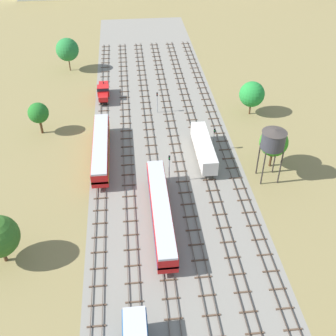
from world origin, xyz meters
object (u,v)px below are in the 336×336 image
(freight_boxcar_centre_right_mid, at_px, (204,147))
(signal_post_mid, at_px, (214,136))
(shunter_loco_far_left_far, at_px, (103,91))
(water_tower, at_px, (273,139))
(diesel_railcar_far_left_midfar, at_px, (101,148))
(signal_post_nearest, at_px, (157,100))
(signal_post_near, at_px, (169,165))
(passenger_coach_centre_left_near, at_px, (161,210))

(freight_boxcar_centre_right_mid, xyz_separation_m, signal_post_mid, (2.39, 2.48, 0.79))
(shunter_loco_far_left_far, height_order, water_tower, water_tower)
(diesel_railcar_far_left_midfar, xyz_separation_m, signal_post_nearest, (12.00, 16.65, 0.66))
(shunter_loco_far_left_far, bearing_deg, signal_post_nearest, -33.44)
(diesel_railcar_far_left_midfar, relative_size, signal_post_nearest, 4.02)
(freight_boxcar_centre_right_mid, distance_m, signal_post_near, 9.77)
(diesel_railcar_far_left_midfar, height_order, water_tower, water_tower)
(water_tower, distance_m, signal_post_mid, 13.52)
(signal_post_mid, bearing_deg, freight_boxcar_centre_right_mid, -134.04)
(signal_post_near, distance_m, signal_post_mid, 13.13)
(diesel_railcar_far_left_midfar, distance_m, shunter_loco_far_left_far, 24.58)
(passenger_coach_centre_left_near, relative_size, signal_post_mid, 4.33)
(diesel_railcar_far_left_midfar, bearing_deg, signal_post_near, -34.20)
(water_tower, bearing_deg, freight_boxcar_centre_right_mid, 144.92)
(freight_boxcar_centre_right_mid, relative_size, signal_post_nearest, 2.75)
(passenger_coach_centre_left_near, distance_m, signal_post_mid, 22.44)
(signal_post_nearest, height_order, signal_post_mid, signal_post_nearest)
(diesel_railcar_far_left_midfar, bearing_deg, water_tower, -16.82)
(passenger_coach_centre_left_near, bearing_deg, signal_post_nearest, 86.05)
(diesel_railcar_far_left_midfar, height_order, shunter_loco_far_left_far, diesel_railcar_far_left_midfar)
(passenger_coach_centre_left_near, height_order, water_tower, water_tower)
(passenger_coach_centre_left_near, distance_m, water_tower, 22.68)
(freight_boxcar_centre_right_mid, height_order, shunter_loco_far_left_far, freight_boxcar_centre_right_mid)
(shunter_loco_far_left_far, height_order, signal_post_near, signal_post_near)
(freight_boxcar_centre_right_mid, distance_m, signal_post_nearest, 19.72)
(freight_boxcar_centre_right_mid, relative_size, water_tower, 1.37)
(passenger_coach_centre_left_near, height_order, signal_post_nearest, signal_post_nearest)
(diesel_railcar_far_left_midfar, height_order, signal_post_nearest, signal_post_nearest)
(diesel_railcar_far_left_midfar, distance_m, signal_post_near, 14.55)
(signal_post_nearest, height_order, signal_post_near, signal_post_near)
(freight_boxcar_centre_right_mid, bearing_deg, diesel_railcar_far_left_midfar, 174.98)
(signal_post_nearest, bearing_deg, diesel_railcar_far_left_midfar, -125.79)
(water_tower, height_order, signal_post_nearest, water_tower)
(signal_post_nearest, bearing_deg, water_tower, -55.59)
(diesel_railcar_far_left_midfar, relative_size, signal_post_mid, 4.04)
(diesel_railcar_far_left_midfar, bearing_deg, shunter_loco_far_left_far, 90.00)
(passenger_coach_centre_left_near, relative_size, water_tower, 2.15)
(passenger_coach_centre_left_near, xyz_separation_m, signal_post_nearest, (2.40, 34.81, 0.64))
(shunter_loco_far_left_far, xyz_separation_m, signal_post_near, (12.00, -32.73, 1.67))
(water_tower, xyz_separation_m, signal_post_near, (-17.51, 0.77, -4.63))
(passenger_coach_centre_left_near, height_order, shunter_loco_far_left_far, passenger_coach_centre_left_near)
(water_tower, distance_m, signal_post_nearest, 31.41)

